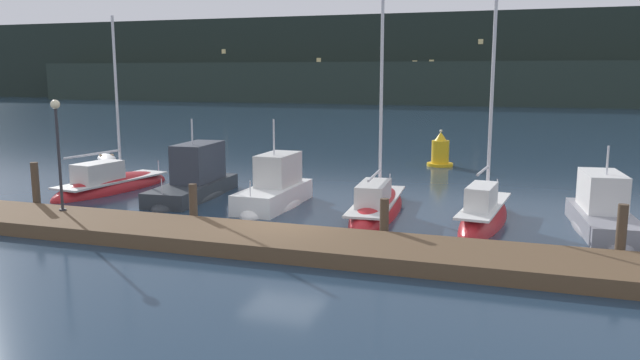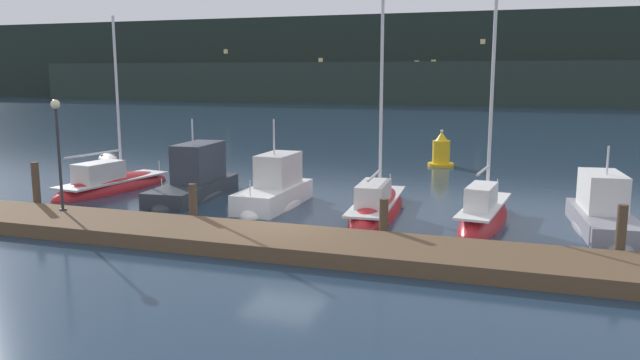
# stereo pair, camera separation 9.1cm
# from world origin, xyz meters

# --- Properties ---
(ground_plane) EXTENTS (400.00, 400.00, 0.00)m
(ground_plane) POSITION_xyz_m (0.00, 0.00, 0.00)
(ground_plane) COLOR #1E3347
(dock) EXTENTS (29.39, 2.80, 0.45)m
(dock) POSITION_xyz_m (0.00, -1.55, 0.23)
(dock) COLOR brown
(dock) RESTS_ON ground
(mooring_pile_0) EXTENTS (0.28, 0.28, 1.94)m
(mooring_pile_0) POSITION_xyz_m (-10.04, 0.10, 0.97)
(mooring_pile_0) COLOR #4C3D2D
(mooring_pile_0) RESTS_ON ground
(mooring_pile_1) EXTENTS (0.28, 0.28, 1.50)m
(mooring_pile_1) POSITION_xyz_m (-3.35, 0.10, 0.75)
(mooring_pile_1) COLOR #4C3D2D
(mooring_pile_1) RESTS_ON ground
(mooring_pile_2) EXTENTS (0.28, 0.28, 1.41)m
(mooring_pile_2) POSITION_xyz_m (3.35, 0.10, 0.71)
(mooring_pile_2) COLOR #4C3D2D
(mooring_pile_2) RESTS_ON ground
(mooring_pile_3) EXTENTS (0.28, 0.28, 1.68)m
(mooring_pile_3) POSITION_xyz_m (10.04, 0.10, 0.84)
(mooring_pile_3) COLOR #4C3D2D
(mooring_pile_3) RESTS_ON ground
(sailboat_berth_1) EXTENTS (2.86, 6.90, 8.43)m
(sailboat_berth_1) POSITION_xyz_m (-10.28, 4.89, 0.13)
(sailboat_berth_1) COLOR red
(sailboat_berth_1) RESTS_ON ground
(motorboat_berth_2) EXTENTS (2.35, 6.26, 3.94)m
(motorboat_berth_2) POSITION_xyz_m (-5.98, 4.76, 0.39)
(motorboat_berth_2) COLOR #2D3338
(motorboat_berth_2) RESTS_ON ground
(motorboat_berth_3) EXTENTS (1.88, 5.04, 4.14)m
(motorboat_berth_3) POSITION_xyz_m (-2.00, 4.12, 0.34)
(motorboat_berth_3) COLOR white
(motorboat_berth_3) RESTS_ON ground
(sailboat_berth_4) EXTENTS (2.14, 7.40, 9.10)m
(sailboat_berth_4) POSITION_xyz_m (2.15, 4.21, 0.12)
(sailboat_berth_4) COLOR red
(sailboat_berth_4) RESTS_ON ground
(sailboat_berth_5) EXTENTS (1.96, 6.11, 10.08)m
(sailboat_berth_5) POSITION_xyz_m (6.13, 3.65, 0.16)
(sailboat_berth_5) COLOR red
(sailboat_berth_5) RESTS_ON ground
(motorboat_berth_6) EXTENTS (2.37, 5.55, 3.35)m
(motorboat_berth_6) POSITION_xyz_m (10.00, 4.01, 0.35)
(motorboat_berth_6) COLOR gray
(motorboat_berth_6) RESTS_ON ground
(channel_buoy) EXTENTS (1.48, 1.48, 2.07)m
(channel_buoy) POSITION_xyz_m (2.81, 17.10, 0.78)
(channel_buoy) COLOR gold
(channel_buoy) RESTS_ON ground
(dock_lamppost) EXTENTS (0.32, 0.32, 3.89)m
(dock_lamppost) POSITION_xyz_m (-8.00, -0.88, 3.06)
(dock_lamppost) COLOR #2D2D33
(dock_lamppost) RESTS_ON dock
(hillside_backdrop) EXTENTS (240.00, 23.00, 15.17)m
(hillside_backdrop) POSITION_xyz_m (-1.53, 95.69, 6.98)
(hillside_backdrop) COLOR #1E2823
(hillside_backdrop) RESTS_ON ground
(rowboat_adrift) EXTENTS (2.78, 2.89, 0.56)m
(rowboat_adrift) POSITION_xyz_m (-17.12, 13.60, 0.00)
(rowboat_adrift) COLOR white
(rowboat_adrift) RESTS_ON ground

